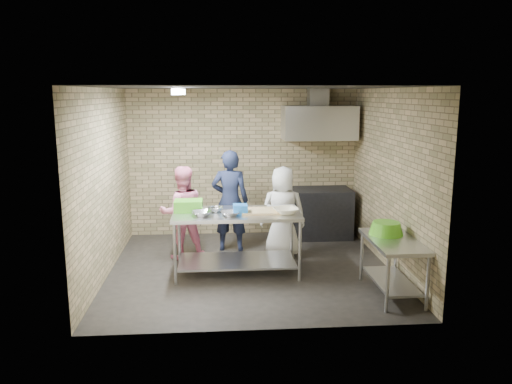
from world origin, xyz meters
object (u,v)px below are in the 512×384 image
stove (318,213)px  woman_white (283,212)px  side_counter (392,267)px  green_crate (188,206)px  green_basin (386,228)px  woman_pink (182,213)px  prep_table (237,243)px  blue_tub (240,209)px  bottle_green (341,127)px  man_navy (230,201)px

stove → woman_white: woman_white is taller
side_counter → green_crate: size_ratio=2.93×
green_basin → woman_pink: bearing=152.5°
prep_table → blue_tub: size_ratio=9.00×
prep_table → woman_white: 1.09m
blue_tub → bottle_green: size_ratio=1.36×
side_counter → stove: (-0.45, 2.75, 0.08)m
man_navy → woman_pink: 0.85m
prep_table → man_navy: size_ratio=1.08×
prep_table → woman_white: size_ratio=1.24×
blue_tub → woman_white: 1.11m
blue_tub → green_basin: (1.94, -0.62, -0.15)m
blue_tub → bottle_green: (1.96, 2.12, 1.03)m
stove → green_crate: (-2.26, -1.66, 0.55)m
blue_tub → prep_table: bearing=116.6°
woman_white → side_counter: bearing=132.3°
prep_table → side_counter: bearing=-25.8°
stove → green_basin: 2.57m
prep_table → blue_tub: blue_tub is taller
man_navy → woman_pink: man_navy is taller
side_counter → man_navy: 2.97m
bottle_green → green_crate: bearing=-145.0°
stove → blue_tub: blue_tub is taller
blue_tub → bottle_green: bottle_green is taller
man_navy → bottle_green: bearing=-149.1°
stove → bottle_green: bearing=28.1°
prep_table → green_crate: bearing=170.3°
blue_tub → stove: bearing=51.2°
side_counter → stove: size_ratio=1.00×
prep_table → side_counter: prep_table is taller
stove → green_basin: (0.43, -2.50, 0.38)m
bottle_green → woman_pink: (-2.85, -1.26, -1.27)m
man_navy → woman_white: bearing=162.1°
woman_pink → woman_white: size_ratio=1.01×
blue_tub → woman_white: woman_white is taller
stove → blue_tub: 2.47m
green_crate → blue_tub: bearing=-16.3°
bottle_green → woman_pink: 3.37m
green_basin → stove: bearing=99.8°
stove → man_navy: man_navy is taller
prep_table → blue_tub: bearing=-63.4°
green_crate → blue_tub: 0.78m
green_basin → woman_pink: 3.19m
woman_pink → woman_white: 1.61m
prep_table → side_counter: 2.23m
green_crate → bottle_green: (2.71, 1.90, 1.01)m
green_basin → woman_pink: size_ratio=0.31×
stove → side_counter: bearing=-80.7°
prep_table → green_basin: size_ratio=4.00×
green_crate → green_basin: bearing=-17.3°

